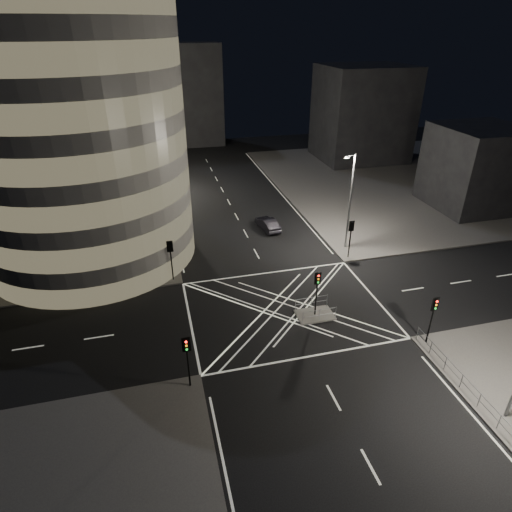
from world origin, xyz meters
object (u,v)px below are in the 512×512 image
object	(u,v)px
traffic_signal_fr	(351,232)
traffic_signal_island	(317,286)
street_lamp_left_far	(151,156)
sedan	(268,224)
traffic_signal_nl	(187,353)
traffic_signal_fl	(171,253)
traffic_signal_nr	(433,312)
central_island	(315,315)
street_lamp_right_far	(350,199)
street_lamp_left_near	(157,206)

from	to	relation	value
traffic_signal_fr	traffic_signal_island	size ratio (longest dim) A/B	1.00
street_lamp_left_far	sedan	world-z (taller)	street_lamp_left_far
traffic_signal_nl	traffic_signal_fr	world-z (taller)	same
traffic_signal_fl	sedan	bearing A→B (deg)	36.96
traffic_signal_nr	sedan	size ratio (longest dim) A/B	0.93
traffic_signal_island	street_lamp_left_far	world-z (taller)	street_lamp_left_far
central_island	traffic_signal_fr	xyz separation A→B (m)	(6.80, 8.30, 2.84)
central_island	street_lamp_right_far	xyz separation A→B (m)	(7.44, 10.50, 5.47)
traffic_signal_island	street_lamp_left_near	distance (m)	17.89
central_island	street_lamp_left_near	world-z (taller)	street_lamp_left_near
traffic_signal_fl	street_lamp_right_far	world-z (taller)	street_lamp_right_far
central_island	traffic_signal_island	distance (m)	2.84
traffic_signal_nr	traffic_signal_fl	bearing A→B (deg)	142.31
traffic_signal_island	street_lamp_left_near	world-z (taller)	street_lamp_left_near
street_lamp_left_near	traffic_signal_nr	bearing A→B (deg)	-45.87
traffic_signal_fr	traffic_signal_nr	size ratio (longest dim) A/B	1.00
traffic_signal_fr	sedan	bearing A→B (deg)	125.13
street_lamp_left_far	traffic_signal_nl	bearing A→B (deg)	-89.01
traffic_signal_fl	traffic_signal_island	size ratio (longest dim) A/B	1.00
central_island	traffic_signal_fl	size ratio (longest dim) A/B	0.75
traffic_signal_island	traffic_signal_nl	bearing A→B (deg)	-153.86
traffic_signal_nl	traffic_signal_fr	bearing A→B (deg)	37.69
traffic_signal_island	street_lamp_left_near	size ratio (longest dim) A/B	0.40
street_lamp_right_far	street_lamp_left_far	bearing A→B (deg)	131.94
traffic_signal_island	street_lamp_right_far	world-z (taller)	street_lamp_right_far
street_lamp_left_far	sedan	xyz separation A→B (m)	(12.14, -14.54, -4.83)
traffic_signal_fl	street_lamp_left_far	size ratio (longest dim) A/B	0.40
traffic_signal_nl	traffic_signal_island	bearing A→B (deg)	26.14
traffic_signal_fl	sedan	xyz separation A→B (m)	(11.51, 8.66, -2.21)
central_island	sedan	world-z (taller)	sedan
central_island	street_lamp_left_near	bearing A→B (deg)	130.27
traffic_signal_fr	street_lamp_right_far	world-z (taller)	street_lamp_right_far
traffic_signal_nl	street_lamp_left_near	distance (m)	18.99
traffic_signal_nl	street_lamp_right_far	size ratio (longest dim) A/B	0.40
traffic_signal_nl	street_lamp_right_far	xyz separation A→B (m)	(18.24, 15.80, 2.63)
traffic_signal_nl	street_lamp_left_near	xyz separation A→B (m)	(-0.64, 18.80, 2.63)
central_island	traffic_signal_nr	xyz separation A→B (m)	(6.80, -5.30, 2.84)
traffic_signal_nl	traffic_signal_fl	bearing A→B (deg)	90.00
central_island	traffic_signal_island	bearing A→B (deg)	0.00
traffic_signal_nl	sedan	xyz separation A→B (m)	(11.51, 22.26, -2.21)
traffic_signal_nl	street_lamp_left_far	world-z (taller)	street_lamp_left_far
traffic_signal_island	street_lamp_right_far	distance (m)	13.13
traffic_signal_fr	traffic_signal_island	xyz separation A→B (m)	(-6.80, -8.30, 0.00)
central_island	sedan	bearing A→B (deg)	87.61
street_lamp_left_far	street_lamp_right_far	world-z (taller)	same
street_lamp_left_near	street_lamp_left_far	distance (m)	18.00
sedan	central_island	bearing A→B (deg)	79.04
traffic_signal_nr	street_lamp_left_near	bearing A→B (deg)	134.13
street_lamp_left_far	central_island	bearing A→B (deg)	-70.05
traffic_signal_fl	street_lamp_left_near	size ratio (longest dim) A/B	0.40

